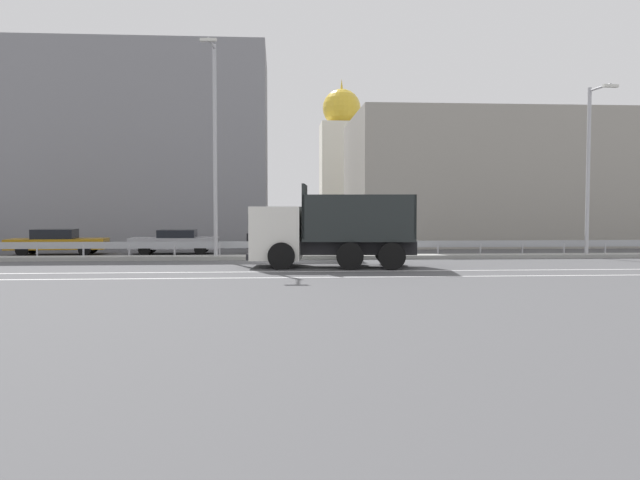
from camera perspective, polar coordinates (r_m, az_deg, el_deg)
ground_plane at (r=27.28m, az=-3.02°, el=-2.02°), size 320.00×320.00×0.00m
lane_strip_0 at (r=23.11m, az=1.66°, el=-2.87°), size 65.87×0.16×0.01m
lane_strip_1 at (r=21.11m, az=2.20°, el=-3.41°), size 65.87×0.16×0.01m
median_island at (r=28.79m, az=-3.07°, el=-1.59°), size 36.23×1.10×0.18m
median_guardrail at (r=29.80m, az=-3.10°, el=-0.51°), size 65.87×0.09×0.78m
dump_truck at (r=24.83m, az=-0.66°, el=0.38°), size 6.73×3.15×3.28m
median_road_sign at (r=29.06m, az=4.77°, el=0.45°), size 0.67×0.16×2.13m
street_lamp_1 at (r=28.86m, az=-9.61°, el=8.75°), size 0.71×1.83×9.71m
street_lamp_2 at (r=32.30m, az=23.45°, el=6.41°), size 0.71×1.82×8.05m
parked_car_2 at (r=34.12m, az=-22.89°, el=-0.14°), size 4.86×2.24×1.30m
parked_car_3 at (r=32.78m, az=-13.08°, el=-0.12°), size 4.46×2.12×1.26m
parked_car_4 at (r=32.66m, az=-2.87°, el=0.18°), size 4.28×2.15×1.61m
background_building_0 at (r=42.83m, az=-19.90°, el=7.78°), size 21.96×8.52×12.27m
background_building_1 at (r=43.53m, az=16.45°, el=5.17°), size 20.28×11.20×8.35m
church_tower at (r=53.75m, az=1.98°, el=6.89°), size 3.60×3.60×13.43m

